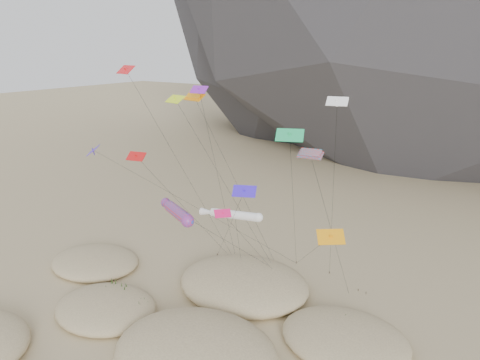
# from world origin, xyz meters

# --- Properties ---
(dunes) EXTENTS (48.58, 40.69, 4.47)m
(dunes) POSITION_xyz_m (-0.26, 4.04, 0.76)
(dunes) COLOR #CCB789
(dunes) RESTS_ON ground
(dune_grass) EXTENTS (41.83, 26.31, 1.58)m
(dune_grass) POSITION_xyz_m (-1.56, 4.44, 0.84)
(dune_grass) COLOR black
(dune_grass) RESTS_ON ground
(kite_stakes) EXTENTS (20.88, 5.75, 0.30)m
(kite_stakes) POSITION_xyz_m (1.67, 23.77, 0.15)
(kite_stakes) COLOR #3F2D1E
(kite_stakes) RESTS_ON ground
(rainbow_tube_kite) EXTENTS (8.27, 17.76, 13.33)m
(rainbow_tube_kite) POSITION_xyz_m (-2.03, 7.80, 12.37)
(rainbow_tube_kite) COLOR #FA1A3B
(rainbow_tube_kite) RESTS_ON ground
(white_tube_kite) EXTENTS (8.09, 9.61, 12.08)m
(white_tube_kite) POSITION_xyz_m (1.34, 12.48, 11.34)
(white_tube_kite) COLOR white
(white_tube_kite) RESTS_ON ground
(orange_parafoil) EXTENTS (8.83, 8.20, 23.22)m
(orange_parafoil) POSITION_xyz_m (-6.42, 16.50, 22.49)
(orange_parafoil) COLOR orange
(orange_parafoil) RESTS_ON ground
(multi_parafoil) EXTENTS (2.39, 10.94, 19.25)m
(multi_parafoil) POSITION_xyz_m (9.72, 13.04, 18.59)
(multi_parafoil) COLOR #FF251A
(multi_parafoil) RESTS_ON ground
(delta_kites) EXTENTS (30.40, 22.22, 26.18)m
(delta_kites) POSITION_xyz_m (-0.13, 11.04, 18.44)
(delta_kites) COLOR #381BE6
(delta_kites) RESTS_ON ground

